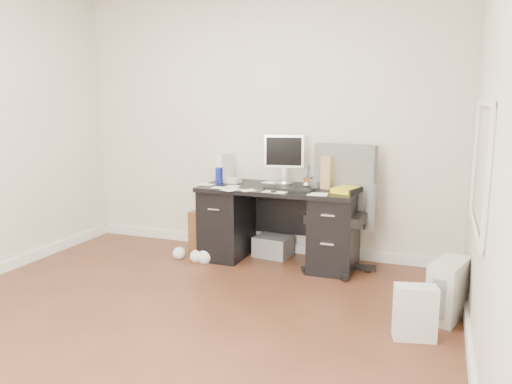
% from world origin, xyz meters
% --- Properties ---
extents(ground, '(4.00, 4.00, 0.00)m').
position_xyz_m(ground, '(0.00, 0.00, 0.00)').
color(ground, '#472616').
rests_on(ground, ground).
extents(room_shell, '(4.02, 4.02, 2.71)m').
position_xyz_m(room_shell, '(0.03, 0.03, 1.66)').
color(room_shell, beige).
rests_on(room_shell, ground).
extents(desk, '(1.50, 0.70, 0.75)m').
position_xyz_m(desk, '(0.30, 1.65, 0.40)').
color(desk, black).
rests_on(desk, ground).
extents(loose_papers, '(1.10, 0.60, 0.00)m').
position_xyz_m(loose_papers, '(0.10, 1.60, 0.75)').
color(loose_papers, silver).
rests_on(loose_papers, desk).
extents(lcd_monitor, '(0.43, 0.29, 0.50)m').
position_xyz_m(lcd_monitor, '(0.30, 1.81, 1.00)').
color(lcd_monitor, silver).
rests_on(lcd_monitor, desk).
extents(keyboard, '(0.48, 0.22, 0.03)m').
position_xyz_m(keyboard, '(0.45, 1.50, 0.76)').
color(keyboard, black).
rests_on(keyboard, desk).
extents(computer_mouse, '(0.08, 0.08, 0.07)m').
position_xyz_m(computer_mouse, '(0.57, 1.66, 0.78)').
color(computer_mouse, silver).
rests_on(computer_mouse, desk).
extents(travel_mug, '(0.08, 0.08, 0.17)m').
position_xyz_m(travel_mug, '(-0.31, 1.60, 0.83)').
color(travel_mug, '#162797').
rests_on(travel_mug, desk).
extents(white_binder, '(0.15, 0.26, 0.29)m').
position_xyz_m(white_binder, '(-0.32, 1.78, 0.89)').
color(white_binder, silver).
rests_on(white_binder, desk).
extents(magazine_file, '(0.20, 0.29, 0.31)m').
position_xyz_m(magazine_file, '(0.78, 1.80, 0.90)').
color(magazine_file, olive).
rests_on(magazine_file, desk).
extents(pen_cup, '(0.09, 0.09, 0.21)m').
position_xyz_m(pen_cup, '(0.55, 1.80, 0.85)').
color(pen_cup, brown).
rests_on(pen_cup, desk).
extents(yellow_book, '(0.26, 0.30, 0.04)m').
position_xyz_m(yellow_book, '(0.96, 1.59, 0.77)').
color(yellow_book, yellow).
rests_on(yellow_book, desk).
extents(paper_remote, '(0.23, 0.19, 0.02)m').
position_xyz_m(paper_remote, '(0.35, 1.39, 0.76)').
color(paper_remote, silver).
rests_on(paper_remote, desk).
extents(office_chair, '(0.71, 0.71, 1.16)m').
position_xyz_m(office_chair, '(0.89, 1.62, 0.58)').
color(office_chair, '#525452').
rests_on(office_chair, ground).
extents(pc_tower, '(0.31, 0.47, 0.43)m').
position_xyz_m(pc_tower, '(1.85, 0.85, 0.21)').
color(pc_tower, '#B3AEA1').
rests_on(pc_tower, ground).
extents(shopping_bag, '(0.31, 0.25, 0.37)m').
position_xyz_m(shopping_bag, '(1.65, 0.41, 0.19)').
color(shopping_bag, silver).
rests_on(shopping_bag, ground).
extents(wicker_basket, '(0.55, 0.55, 0.44)m').
position_xyz_m(wicker_basket, '(-0.39, 1.73, 0.22)').
color(wicker_basket, '#533119').
rests_on(wicker_basket, ground).
extents(desk_printer, '(0.38, 0.33, 0.21)m').
position_xyz_m(desk_printer, '(0.19, 1.81, 0.10)').
color(desk_printer, slate).
rests_on(desk_printer, ground).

